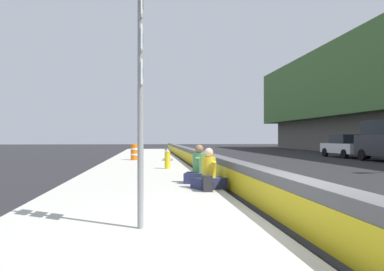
# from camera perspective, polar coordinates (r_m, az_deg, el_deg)

# --- Properties ---
(ground_plane) EXTENTS (160.00, 160.00, 0.00)m
(ground_plane) POSITION_cam_1_polar(r_m,az_deg,el_deg) (6.40, 15.74, -13.73)
(ground_plane) COLOR #232326
(ground_plane) RESTS_ON ground
(sidewalk_strip) EXTENTS (80.00, 4.40, 0.14)m
(sidewalk_strip) POSITION_cam_1_polar(r_m,az_deg,el_deg) (5.95, -9.45, -14.08)
(sidewalk_strip) COLOR #B5B2A8
(sidewalk_strip) RESTS_ON ground_plane
(jersey_barrier) EXTENTS (76.00, 0.45, 0.85)m
(jersey_barrier) POSITION_cam_1_polar(r_m,az_deg,el_deg) (6.32, 15.70, -9.98)
(jersey_barrier) COLOR #545456
(jersey_barrier) RESTS_ON ground_plane
(route_sign_post) EXTENTS (0.44, 0.09, 3.60)m
(route_sign_post) POSITION_cam_1_polar(r_m,az_deg,el_deg) (5.79, -7.59, 7.10)
(route_sign_post) COLOR gray
(route_sign_post) RESTS_ON sidewalk_strip
(fire_hydrant) EXTENTS (0.26, 0.46, 0.88)m
(fire_hydrant) POSITION_cam_1_polar(r_m,az_deg,el_deg) (16.64, -3.67, -3.40)
(fire_hydrant) COLOR gold
(fire_hydrant) RESTS_ON sidewalk_strip
(seated_person_foreground) EXTENTS (0.88, 0.94, 1.07)m
(seated_person_foreground) POSITION_cam_1_polar(r_m,az_deg,el_deg) (10.21, 2.50, -5.99)
(seated_person_foreground) COLOR #23284C
(seated_person_foreground) RESTS_ON sidewalk_strip
(seated_person_middle) EXTENTS (0.89, 0.98, 1.14)m
(seated_person_middle) POSITION_cam_1_polar(r_m,az_deg,el_deg) (11.40, 1.08, -5.29)
(seated_person_middle) COLOR #23284C
(seated_person_middle) RESTS_ON sidewalk_strip
(backpack) EXTENTS (0.32, 0.28, 0.40)m
(backpack) POSITION_cam_1_polar(r_m,az_deg,el_deg) (9.67, 2.35, -7.15)
(backpack) COLOR #232328
(backpack) RESTS_ON sidewalk_strip
(construction_barrel) EXTENTS (0.54, 0.54, 0.95)m
(construction_barrel) POSITION_cam_1_polar(r_m,az_deg,el_deg) (23.26, -8.46, -2.44)
(construction_barrel) COLOR orange
(construction_barrel) RESTS_ON sidewalk_strip
(parked_car_midline) EXTENTS (4.52, 1.99, 1.71)m
(parked_car_midline) POSITION_cam_1_polar(r_m,az_deg,el_deg) (30.72, 21.83, -1.44)
(parked_car_midline) COLOR silver
(parked_car_midline) RESTS_ON ground_plane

